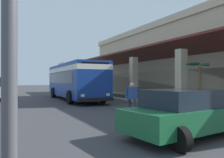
{
  "coord_description": "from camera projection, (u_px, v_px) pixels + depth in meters",
  "views": [
    {
      "loc": [
        17.71,
        -5.91,
        1.77
      ],
      "look_at": [
        0.5,
        2.57,
        1.83
      ],
      "focal_mm": 36.5,
      "sensor_mm": 36.0,
      "label": 1
    }
  ],
  "objects": [
    {
      "name": "parked_sedan_green",
      "position": [
        188.0,
        113.0,
        7.07
      ],
      "size": [
        2.79,
        4.59,
        1.47
      ],
      "color": "#195933",
      "rests_on": "ground"
    },
    {
      "name": "curb_strip",
      "position": [
        126.0,
        100.0,
        19.34
      ],
      "size": [
        34.54,
        0.5,
        0.12
      ],
      "primitive_type": "cube",
      "color": "#9E998E",
      "rests_on": "ground"
    },
    {
      "name": "pedestrian",
      "position": [
        132.0,
        97.0,
        11.23
      ],
      "size": [
        0.51,
        0.63,
        1.62
      ],
      "color": "#38383D",
      "rests_on": "ground"
    },
    {
      "name": "transit_bus",
      "position": [
        74.0,
        79.0,
        20.26
      ],
      "size": [
        11.29,
        3.07,
        3.34
      ],
      "color": "navy",
      "rests_on": "ground"
    },
    {
      "name": "ground",
      "position": [
        160.0,
        98.0,
        22.03
      ],
      "size": [
        120.0,
        120.0,
        0.0
      ],
      "primitive_type": "plane",
      "color": "#38383A"
    },
    {
      "name": "potted_palm",
      "position": [
        200.0,
        99.0,
        13.71
      ],
      "size": [
        1.73,
        1.92,
        2.87
      ],
      "color": "#4C4742",
      "rests_on": "ground"
    },
    {
      "name": "plaza_building",
      "position": [
        206.0,
        61.0,
        23.61
      ],
      "size": [
        29.09,
        15.3,
        7.37
      ],
      "color": "#C6B793",
      "rests_on": "ground"
    }
  ]
}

